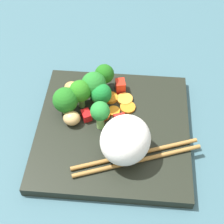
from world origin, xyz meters
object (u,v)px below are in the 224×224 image
at_px(square_plate, 113,130).
at_px(carrot_slice_4, 125,99).
at_px(chopstick_pair, 137,157).
at_px(rice_mound, 125,140).
at_px(broccoli_floret_5, 104,74).

relative_size(square_plate, carrot_slice_4, 9.12).
xyz_separation_m(square_plate, carrot_slice_4, (0.02, 0.07, 0.01)).
bearing_deg(chopstick_pair, rice_mound, 134.01).
distance_m(rice_mound, broccoli_floret_5, 0.16).
height_order(broccoli_floret_5, carrot_slice_4, broccoli_floret_5).
distance_m(broccoli_floret_5, chopstick_pair, 0.18).
xyz_separation_m(rice_mound, carrot_slice_4, (-0.00, 0.12, -0.04)).
relative_size(broccoli_floret_5, carrot_slice_4, 1.85).
bearing_deg(chopstick_pair, square_plate, 105.60).
height_order(rice_mound, carrot_slice_4, rice_mound).
xyz_separation_m(rice_mound, chopstick_pair, (0.02, -0.01, -0.04)).
xyz_separation_m(square_plate, broccoli_floret_5, (-0.02, 0.10, 0.05)).
bearing_deg(carrot_slice_4, broccoli_floret_5, 141.16).
bearing_deg(carrot_slice_4, rice_mound, -88.76).
relative_size(rice_mound, chopstick_pair, 0.41).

